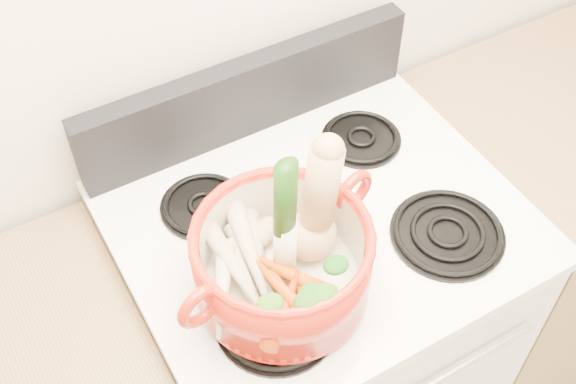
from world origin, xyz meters
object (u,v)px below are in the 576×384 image
leek (285,220)px  squash (312,206)px  stove_body (314,340)px  dutch_oven (282,262)px

leek → squash: bearing=-2.7°
stove_body → squash: size_ratio=3.64×
stove_body → leek: (-0.14, -0.10, 0.68)m
dutch_oven → stove_body: bearing=23.5°
dutch_oven → squash: (0.07, 0.03, 0.08)m
leek → dutch_oven: bearing=-155.3°
stove_body → squash: squash is taller
stove_body → squash: 0.68m
stove_body → leek: leek is taller
dutch_oven → leek: size_ratio=1.07×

